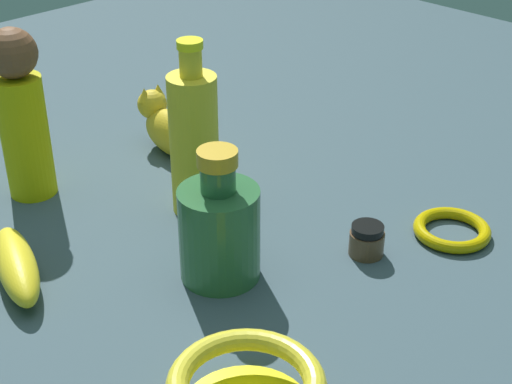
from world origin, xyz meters
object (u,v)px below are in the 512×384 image
object	(u,v)px
bottle_tall	(194,141)
banana	(17,265)
nail_polish_jar	(367,240)
bangle	(452,230)
cat_figurine	(169,128)
bottle_short	(219,229)
person_figure_adult	(22,114)

from	to	relation	value
bottle_tall	banana	size ratio (longest dim) A/B	1.46
bottle_tall	nail_polish_jar	world-z (taller)	bottle_tall
bangle	cat_figurine	world-z (taller)	cat_figurine
bottle_short	bottle_tall	world-z (taller)	bottle_tall
cat_figurine	person_figure_adult	xyz separation A→B (m)	(-0.21, 0.04, 0.08)
cat_figurine	person_figure_adult	size ratio (longest dim) A/B	0.66
bottle_tall	bangle	bearing A→B (deg)	-56.25
bangle	cat_figurine	xyz separation A→B (m)	(-0.10, 0.43, 0.03)
nail_polish_jar	bangle	bearing A→B (deg)	-24.78
cat_figurine	banana	size ratio (longest dim) A/B	0.96
bottle_tall	cat_figurine	size ratio (longest dim) A/B	1.51
bottle_short	banana	bearing A→B (deg)	138.33
cat_figurine	banana	world-z (taller)	cat_figurine
bangle	banana	bearing A→B (deg)	145.66
cat_figurine	bottle_short	bearing A→B (deg)	-119.33
banana	nail_polish_jar	bearing A→B (deg)	73.56
bangle	person_figure_adult	world-z (taller)	person_figure_adult
bottle_short	bottle_tall	xyz separation A→B (m)	(0.08, 0.13, 0.04)
bottle_short	person_figure_adult	size ratio (longest dim) A/B	0.69
bottle_tall	cat_figurine	distance (m)	0.18
person_figure_adult	banana	bearing A→B (deg)	-125.62
cat_figurine	nail_polish_jar	xyz separation A→B (m)	(-0.01, -0.38, -0.02)
bangle	nail_polish_jar	xyz separation A→B (m)	(-0.11, 0.05, 0.01)
bottle_tall	bangle	world-z (taller)	bottle_tall
cat_figurine	person_figure_adult	bearing A→B (deg)	169.98
person_figure_adult	nail_polish_jar	world-z (taller)	person_figure_adult
person_figure_adult	banana	size ratio (longest dim) A/B	1.47
bottle_short	bangle	distance (m)	0.30
bangle	nail_polish_jar	distance (m)	0.12
bottle_short	person_figure_adult	distance (m)	0.33
cat_figurine	nail_polish_jar	world-z (taller)	cat_figurine
cat_figurine	person_figure_adult	world-z (taller)	person_figure_adult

